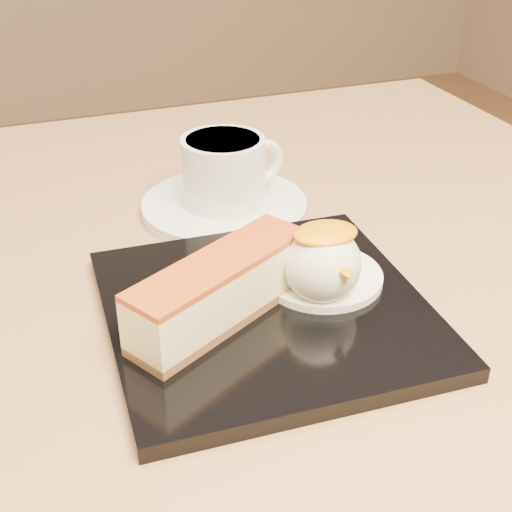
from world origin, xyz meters
name	(u,v)px	position (x,y,z in m)	size (l,w,h in m)	color
table	(253,414)	(0.00, 0.00, 0.56)	(0.80, 0.80, 0.72)	black
dessert_plate	(266,311)	(-0.01, -0.07, 0.73)	(0.22, 0.22, 0.01)	black
cheesecake	(220,290)	(-0.05, -0.07, 0.75)	(0.14, 0.10, 0.05)	brown
cream_smear	(322,276)	(0.04, -0.05, 0.73)	(0.09, 0.09, 0.01)	white
ice_cream_scoop	(322,264)	(0.03, -0.07, 0.76)	(0.05, 0.05, 0.05)	white
mango_sauce	(325,233)	(0.03, -0.07, 0.78)	(0.05, 0.04, 0.01)	orange
mint_sprig	(273,263)	(0.01, -0.03, 0.74)	(0.03, 0.02, 0.00)	#2C7C28
saucer	(224,206)	(0.01, 0.10, 0.72)	(0.15, 0.15, 0.01)	white
coffee_cup	(225,169)	(0.01, 0.10, 0.76)	(0.10, 0.07, 0.06)	white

